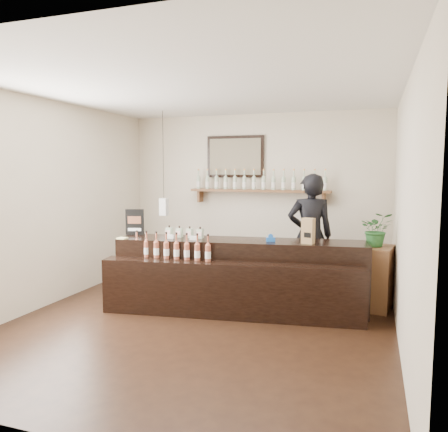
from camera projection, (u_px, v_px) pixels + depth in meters
The scene contains 10 objects.
ground at pixel (202, 322), 5.35m from camera, with size 5.00×5.00×0.00m, color black.
room_shell at pixel (201, 183), 5.17m from camera, with size 5.00×5.00×5.00m.
back_wall_decor at pixel (245, 176), 7.45m from camera, with size 2.66×0.96×1.69m.
counter at pixel (237, 278), 5.76m from camera, with size 3.35×1.33×1.08m.
promo_sign at pixel (135, 222), 6.24m from camera, with size 0.26×0.09×0.37m.
paper_bag at pixel (308, 231), 5.52m from camera, with size 0.17×0.14×0.32m.
tape_dispenser at pixel (271, 239), 5.68m from camera, with size 0.13×0.08×0.10m.
side_cabinet at pixel (375, 277), 5.84m from camera, with size 0.52×0.64×0.84m.
potted_plant at pixel (377, 229), 5.77m from camera, with size 0.41×0.36×0.46m, color #255D28.
shopkeeper at pixel (310, 227), 6.35m from camera, with size 0.74×0.49×2.04m, color black.
Camera 1 is at (1.94, -4.82, 1.86)m, focal length 35.00 mm.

